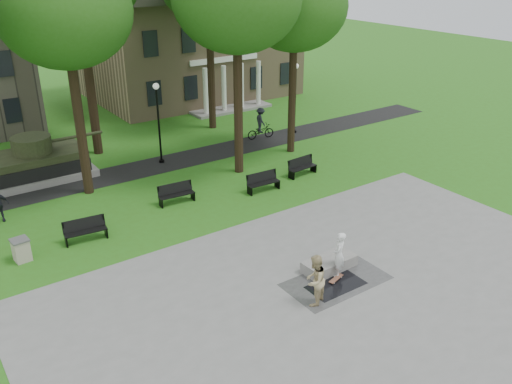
# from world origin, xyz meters

# --- Properties ---
(ground) EXTENTS (120.00, 120.00, 0.00)m
(ground) POSITION_xyz_m (0.00, 0.00, 0.00)
(ground) COLOR #2A6116
(ground) RESTS_ON ground
(plaza) EXTENTS (22.00, 16.00, 0.02)m
(plaza) POSITION_xyz_m (0.00, -5.00, 0.01)
(plaza) COLOR gray
(plaza) RESTS_ON ground
(footpath) EXTENTS (44.00, 2.60, 0.01)m
(footpath) POSITION_xyz_m (0.00, 12.00, 0.01)
(footpath) COLOR black
(footpath) RESTS_ON ground
(building_right) EXTENTS (17.00, 12.00, 8.60)m
(building_right) POSITION_xyz_m (10.00, 26.00, 4.34)
(building_right) COLOR #9E8460
(building_right) RESTS_ON ground
(tree_1) EXTENTS (6.20, 6.20, 11.63)m
(tree_1) POSITION_xyz_m (-4.50, 10.50, 8.95)
(tree_1) COLOR black
(tree_1) RESTS_ON ground
(tree_3) EXTENTS (6.00, 6.00, 11.19)m
(tree_3) POSITION_xyz_m (8.00, 9.50, 8.60)
(tree_3) COLOR black
(tree_3) RESTS_ON ground
(lamp_mid) EXTENTS (0.36, 0.36, 4.73)m
(lamp_mid) POSITION_xyz_m (0.50, 12.30, 2.79)
(lamp_mid) COLOR black
(lamp_mid) RESTS_ON ground
(lamp_right) EXTENTS (0.36, 0.36, 4.73)m
(lamp_right) POSITION_xyz_m (10.50, 12.30, 2.79)
(lamp_right) COLOR black
(lamp_right) RESTS_ON ground
(tank_monument) EXTENTS (7.45, 3.40, 2.40)m
(tank_monument) POSITION_xyz_m (-6.46, 14.00, 0.86)
(tank_monument) COLOR gray
(tank_monument) RESTS_ON ground
(puddle) EXTENTS (2.20, 1.20, 0.00)m
(puddle) POSITION_xyz_m (0.21, -3.18, 0.02)
(puddle) COLOR black
(puddle) RESTS_ON plaza
(concrete_block) EXTENTS (2.24, 1.09, 0.45)m
(concrete_block) POSITION_xyz_m (0.78, -2.15, 0.24)
(concrete_block) COLOR gray
(concrete_block) RESTS_ON plaza
(skateboard) EXTENTS (0.80, 0.42, 0.07)m
(skateboard) POSITION_xyz_m (0.46, -2.91, 0.06)
(skateboard) COLOR brown
(skateboard) RESTS_ON plaza
(skateboarder) EXTENTS (0.79, 0.76, 1.82)m
(skateboarder) POSITION_xyz_m (0.75, -2.68, 0.93)
(skateboarder) COLOR silver
(skateboarder) RESTS_ON plaza
(friend_watching) EXTENTS (1.16, 1.07, 1.92)m
(friend_watching) POSITION_xyz_m (-1.20, -3.55, 0.98)
(friend_watching) COLOR tan
(friend_watching) RESTS_ON plaza
(cyclist) EXTENTS (1.95, 1.15, 2.08)m
(cyclist) POSITION_xyz_m (7.89, 12.60, 0.85)
(cyclist) COLOR black
(cyclist) RESTS_ON ground
(park_bench_0) EXTENTS (1.84, 0.72, 1.00)m
(park_bench_0) POSITION_xyz_m (-6.32, 5.61, 0.52)
(park_bench_0) COLOR black
(park_bench_0) RESTS_ON ground
(park_bench_1) EXTENTS (1.83, 0.66, 1.00)m
(park_bench_1) POSITION_xyz_m (-1.34, 6.80, 0.52)
(park_bench_1) COLOR black
(park_bench_1) RESTS_ON ground
(park_bench_2) EXTENTS (1.82, 0.61, 1.00)m
(park_bench_2) POSITION_xyz_m (3.03, 5.54, 0.52)
(park_bench_2) COLOR black
(park_bench_2) RESTS_ON ground
(park_bench_3) EXTENTS (1.83, 0.67, 1.00)m
(park_bench_3) POSITION_xyz_m (6.08, 6.08, 0.52)
(park_bench_3) COLOR black
(park_bench_3) RESTS_ON ground
(trash_bin) EXTENTS (0.71, 0.71, 0.96)m
(trash_bin) POSITION_xyz_m (-8.98, 5.44, 0.49)
(trash_bin) COLOR #B0A591
(trash_bin) RESTS_ON ground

